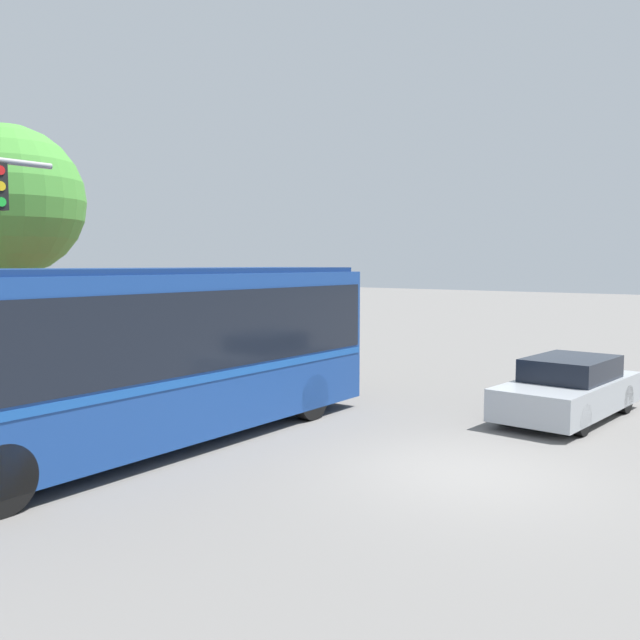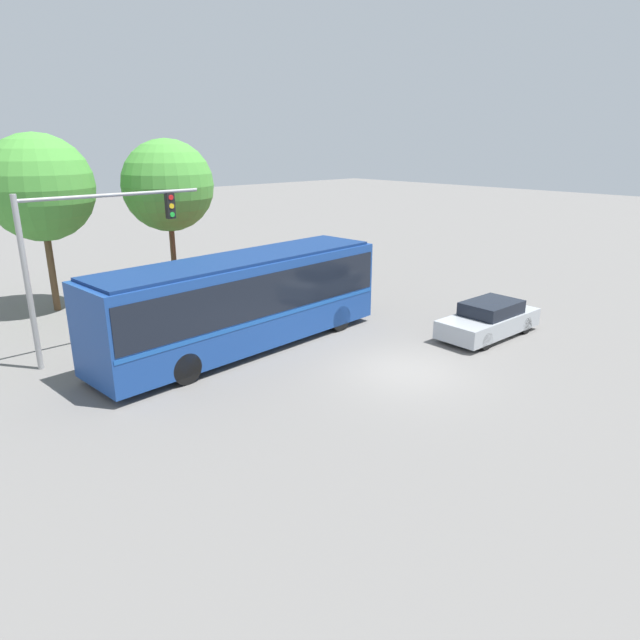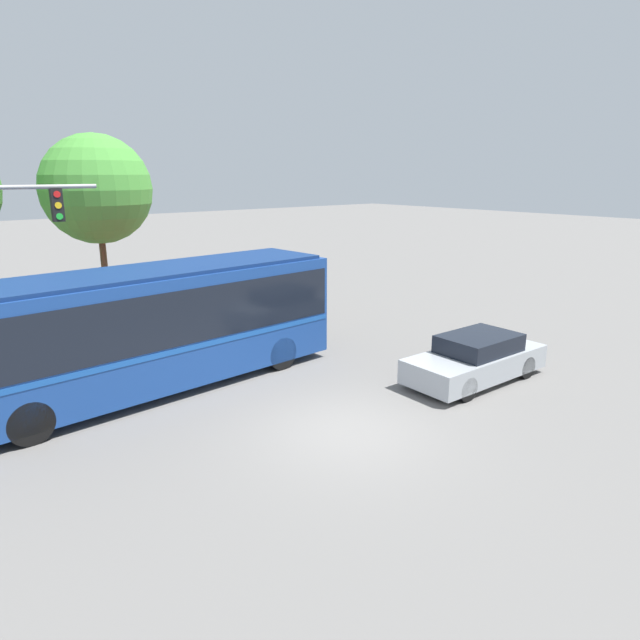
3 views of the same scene
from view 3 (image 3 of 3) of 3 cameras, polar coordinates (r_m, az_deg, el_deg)
The scene contains 5 objects.
ground_plane at distance 12.87m, azimuth 2.66°, elevation -11.38°, with size 140.00×140.00×0.00m, color slate.
city_bus at distance 15.20m, azimuth -18.02°, elevation -0.41°, with size 11.27×3.31×3.29m.
sedan_foreground at distance 16.18m, azimuth 15.85°, elevation -3.91°, with size 4.46×1.88×1.33m.
flowering_hedge at distance 21.66m, azimuth -15.52°, elevation 1.24°, with size 10.17×1.55×1.57m.
street_tree_centre at distance 23.32m, azimuth -22.14°, elevation 12.42°, with size 4.17×4.17×7.20m.
Camera 3 is at (-7.75, -8.55, 5.71)m, focal length 30.87 mm.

